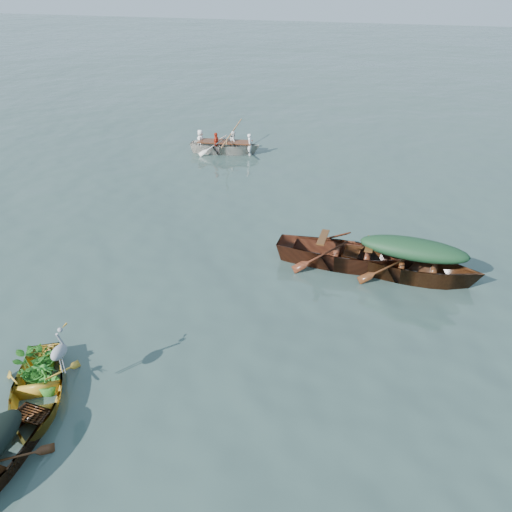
# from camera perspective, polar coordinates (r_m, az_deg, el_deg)

# --- Properties ---
(ground) EXTENTS (140.00, 140.00, 0.00)m
(ground) POSITION_cam_1_polar(r_m,az_deg,el_deg) (11.56, 0.34, -6.94)
(ground) COLOR #334842
(ground) RESTS_ON ground
(yellow_dinghy) EXTENTS (2.79, 3.50, 0.87)m
(yellow_dinghy) POSITION_cam_1_polar(r_m,az_deg,el_deg) (10.42, -23.58, -15.04)
(yellow_dinghy) COLOR gold
(yellow_dinghy) RESTS_ON ground
(green_tarp_boat) EXTENTS (4.98, 1.90, 1.17)m
(green_tarp_boat) POSITION_cam_1_polar(r_m,az_deg,el_deg) (13.51, 17.04, -2.38)
(green_tarp_boat) COLOR #512C12
(green_tarp_boat) RESTS_ON ground
(open_wooden_boat) EXTENTS (5.11, 1.70, 1.23)m
(open_wooden_boat) POSITION_cam_1_polar(r_m,az_deg,el_deg) (13.63, 9.99, -1.10)
(open_wooden_boat) COLOR #502414
(open_wooden_boat) RESTS_ON ground
(rowed_boat) EXTENTS (4.33, 1.84, 0.99)m
(rowed_boat) POSITION_cam_1_polar(r_m,az_deg,el_deg) (21.98, -3.53, 11.65)
(rowed_boat) COLOR silver
(rowed_boat) RESTS_ON ground
(green_tarp_cover) EXTENTS (2.74, 1.04, 0.52)m
(green_tarp_cover) POSITION_cam_1_polar(r_m,az_deg,el_deg) (13.09, 17.58, 0.74)
(green_tarp_cover) COLOR #173A1E
(green_tarp_cover) RESTS_ON green_tarp_boat
(thwart_benches) EXTENTS (2.56, 1.01, 0.04)m
(thwart_benches) POSITION_cam_1_polar(r_m,az_deg,el_deg) (13.31, 10.23, 1.23)
(thwart_benches) COLOR #482810
(thwart_benches) RESTS_ON open_wooden_boat
(heron) EXTENTS (0.44, 0.49, 0.92)m
(heron) POSITION_cam_1_polar(r_m,az_deg,el_deg) (9.76, -21.43, -10.88)
(heron) COLOR #999CA2
(heron) RESTS_ON yellow_dinghy
(dinghy_weeds) EXTENTS (1.05, 1.13, 0.60)m
(dinghy_weeds) POSITION_cam_1_polar(r_m,az_deg,el_deg) (10.35, -23.88, -9.99)
(dinghy_weeds) COLOR #286019
(dinghy_weeds) RESTS_ON yellow_dinghy
(rowers) EXTENTS (3.07, 1.54, 0.76)m
(rowers) POSITION_cam_1_polar(r_m,az_deg,el_deg) (21.72, -3.60, 13.85)
(rowers) COLOR white
(rowers) RESTS_ON rowed_boat
(oars) EXTENTS (0.96, 2.66, 0.06)m
(oars) POSITION_cam_1_polar(r_m,az_deg,el_deg) (21.82, -3.57, 12.96)
(oars) COLOR #A96F40
(oars) RESTS_ON rowed_boat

